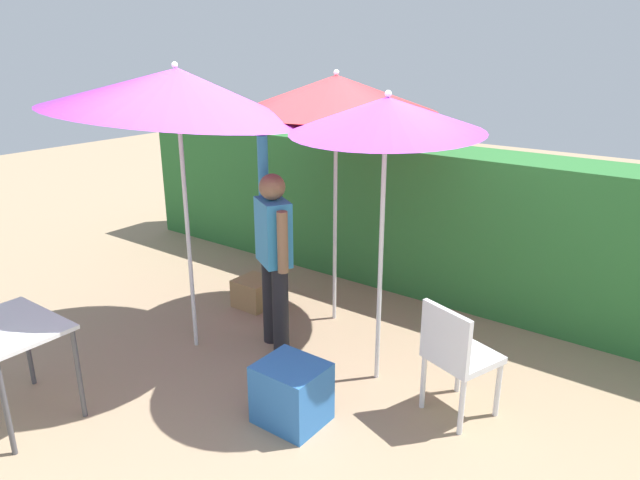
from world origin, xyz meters
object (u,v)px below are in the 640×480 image
at_px(umbrella_orange, 336,94).
at_px(person_vendor, 274,250).
at_px(crate_cardboard, 255,292).
at_px(umbrella_rainbow, 177,92).
at_px(umbrella_yellow, 387,115).
at_px(chair_plastic, 456,353).
at_px(cooler_box, 292,393).
at_px(folding_table, 10,337).

xyz_separation_m(umbrella_orange, person_vendor, (-0.08, -0.79, -1.25)).
bearing_deg(crate_cardboard, umbrella_rainbow, -82.48).
relative_size(umbrella_rainbow, umbrella_orange, 1.07).
xyz_separation_m(umbrella_rainbow, umbrella_yellow, (1.62, 0.51, -0.12)).
distance_m(chair_plastic, crate_cardboard, 2.53).
height_order(umbrella_rainbow, cooler_box, umbrella_rainbow).
height_order(umbrella_yellow, folding_table, umbrella_yellow).
bearing_deg(folding_table, umbrella_yellow, 47.57).
bearing_deg(umbrella_yellow, umbrella_rainbow, -162.62).
height_order(umbrella_yellow, chair_plastic, umbrella_yellow).
bearing_deg(person_vendor, crate_cardboard, 144.67).
bearing_deg(folding_table, person_vendor, 65.97).
xyz_separation_m(chair_plastic, folding_table, (-2.53, -1.89, 0.14)).
relative_size(person_vendor, crate_cardboard, 5.18).
relative_size(umbrella_rainbow, umbrella_yellow, 1.12).
relative_size(umbrella_yellow, folding_table, 2.88).
height_order(cooler_box, crate_cardboard, cooler_box).
bearing_deg(crate_cardboard, person_vendor, -35.33).
bearing_deg(crate_cardboard, chair_plastic, -11.94).
distance_m(person_vendor, chair_plastic, 1.75).
bearing_deg(chair_plastic, umbrella_rainbow, -170.13).
height_order(person_vendor, crate_cardboard, person_vendor).
relative_size(umbrella_rainbow, cooler_box, 5.49).
relative_size(person_vendor, folding_table, 2.35).
bearing_deg(person_vendor, umbrella_rainbow, -148.66).
xyz_separation_m(umbrella_yellow, folding_table, (-1.82, -2.00, -1.47)).
distance_m(umbrella_rainbow, cooler_box, 2.49).
relative_size(umbrella_yellow, person_vendor, 1.22).
height_order(chair_plastic, folding_table, chair_plastic).
height_order(umbrella_rainbow, chair_plastic, umbrella_rainbow).
bearing_deg(folding_table, umbrella_orange, 71.06).
bearing_deg(umbrella_yellow, umbrella_orange, 143.51).
height_order(crate_cardboard, folding_table, folding_table).
relative_size(chair_plastic, cooler_box, 1.90).
bearing_deg(folding_table, chair_plastic, 36.82).
distance_m(umbrella_orange, folding_table, 3.21).
relative_size(umbrella_orange, cooler_box, 5.11).
xyz_separation_m(umbrella_yellow, cooler_box, (-0.20, -0.86, -1.90)).
height_order(umbrella_orange, person_vendor, umbrella_orange).
height_order(chair_plastic, crate_cardboard, chair_plastic).
relative_size(umbrella_rainbow, crate_cardboard, 7.09).
height_order(person_vendor, folding_table, person_vendor).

